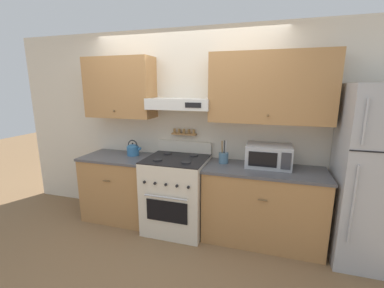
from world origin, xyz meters
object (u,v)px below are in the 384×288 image
tea_kettle (133,149)px  stove_range (177,193)px  refrigerator (377,177)px  microwave (269,156)px  utensil_crock (224,157)px

tea_kettle → stove_range: bearing=-11.7°
tea_kettle → refrigerator: bearing=-2.8°
stove_range → refrigerator: (2.16, 0.00, 0.45)m
microwave → utensil_crock: utensil_crock is taller
microwave → refrigerator: bearing=-8.5°
microwave → tea_kettle: bearing=-179.4°
stove_range → refrigerator: 2.20m
tea_kettle → microwave: microwave is taller
utensil_crock → stove_range: bearing=-166.0°
tea_kettle → microwave: bearing=0.6°
stove_range → refrigerator: size_ratio=0.59×
refrigerator → utensil_crock: size_ratio=6.54×
tea_kettle → utensil_crock: bearing=0.0°
stove_range → tea_kettle: bearing=168.3°
utensil_crock → refrigerator: bearing=-5.0°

